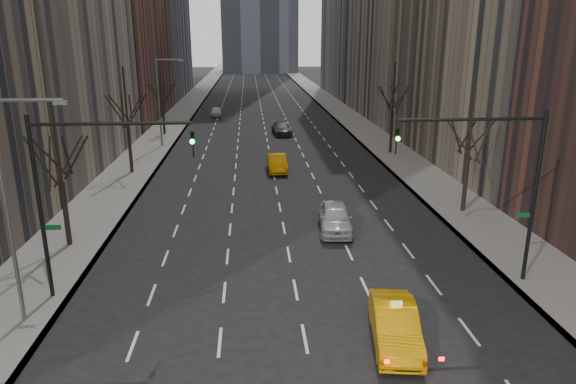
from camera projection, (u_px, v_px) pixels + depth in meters
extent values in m
cube|color=slate|center=(181.00, 113.00, 77.99)|extent=(4.50, 320.00, 0.15)
cube|color=slate|center=(341.00, 111.00, 79.76)|extent=(4.50, 320.00, 0.15)
cylinder|color=black|center=(66.00, 213.00, 27.83)|extent=(0.28, 0.28, 3.57)
cylinder|color=black|center=(56.00, 143.00, 26.70)|extent=(0.16, 0.16, 4.25)
cylinder|color=black|center=(67.00, 156.00, 27.78)|extent=(0.42, 1.80, 2.52)
cylinder|color=black|center=(76.00, 158.00, 27.30)|extent=(1.74, 0.72, 2.52)
cylinder|color=black|center=(68.00, 162.00, 26.48)|extent=(1.46, 1.25, 2.52)
cylinder|color=black|center=(50.00, 163.00, 26.14)|extent=(0.42, 1.80, 2.52)
cylinder|color=black|center=(41.00, 161.00, 26.62)|extent=(1.74, 0.72, 2.52)
cylinder|color=black|center=(50.00, 157.00, 27.44)|extent=(1.46, 1.25, 2.52)
cylinder|color=black|center=(130.00, 149.00, 43.04)|extent=(0.28, 0.28, 3.99)
cylinder|color=black|center=(125.00, 96.00, 41.78)|extent=(0.16, 0.16, 4.75)
cylinder|color=black|center=(131.00, 109.00, 42.93)|extent=(0.42, 1.80, 2.52)
cylinder|color=black|center=(137.00, 110.00, 42.45)|extent=(1.74, 0.72, 2.52)
cylinder|color=black|center=(133.00, 111.00, 41.63)|extent=(1.46, 1.25, 2.52)
cylinder|color=black|center=(122.00, 112.00, 41.29)|extent=(0.42, 1.80, 2.52)
cylinder|color=black|center=(116.00, 111.00, 41.77)|extent=(1.74, 0.72, 2.52)
cylinder|color=black|center=(120.00, 109.00, 42.59)|extent=(1.46, 1.25, 2.52)
cylinder|color=black|center=(164.00, 120.00, 60.32)|extent=(0.28, 0.28, 3.36)
cylinder|color=black|center=(161.00, 88.00, 59.25)|extent=(0.16, 0.16, 4.00)
cylinder|color=black|center=(164.00, 94.00, 60.30)|extent=(0.42, 1.80, 2.52)
cylinder|color=black|center=(169.00, 94.00, 59.82)|extent=(1.74, 0.72, 2.52)
cylinder|color=black|center=(167.00, 95.00, 59.00)|extent=(1.46, 1.25, 2.52)
cylinder|color=black|center=(159.00, 95.00, 58.66)|extent=(0.42, 1.80, 2.52)
cylinder|color=black|center=(154.00, 95.00, 59.14)|extent=(1.74, 0.72, 2.52)
cylinder|color=black|center=(157.00, 94.00, 59.96)|extent=(1.46, 1.25, 2.52)
cylinder|color=black|center=(465.00, 184.00, 33.38)|extent=(0.28, 0.28, 3.57)
cylinder|color=black|center=(471.00, 125.00, 32.25)|extent=(0.16, 0.16, 4.25)
cylinder|color=black|center=(467.00, 136.00, 33.33)|extent=(0.42, 1.80, 2.52)
cylinder|color=black|center=(480.00, 138.00, 32.85)|extent=(1.74, 0.72, 2.52)
cylinder|color=black|center=(484.00, 140.00, 32.03)|extent=(1.46, 1.25, 2.52)
cylinder|color=black|center=(473.00, 141.00, 31.69)|extent=(0.42, 1.80, 2.52)
cylinder|color=black|center=(459.00, 140.00, 32.17)|extent=(1.74, 0.72, 2.52)
cylinder|color=black|center=(456.00, 137.00, 32.99)|extent=(1.46, 1.25, 2.52)
cylinder|color=black|center=(391.00, 132.00, 50.50)|extent=(0.28, 0.28, 3.99)
cylinder|color=black|center=(394.00, 87.00, 49.24)|extent=(0.16, 0.16, 4.75)
cylinder|color=black|center=(392.00, 98.00, 50.39)|extent=(0.42, 1.80, 2.52)
cylinder|color=black|center=(401.00, 99.00, 49.91)|extent=(1.74, 0.72, 2.52)
cylinder|color=black|center=(402.00, 100.00, 49.09)|extent=(1.46, 1.25, 2.52)
cylinder|color=black|center=(394.00, 100.00, 48.75)|extent=(0.42, 1.80, 2.52)
cylinder|color=black|center=(386.00, 100.00, 49.23)|extent=(1.74, 0.72, 2.52)
cylinder|color=black|center=(385.00, 99.00, 50.05)|extent=(1.46, 1.25, 2.52)
cylinder|color=black|center=(40.00, 210.00, 21.55)|extent=(0.18, 0.18, 8.00)
cylinder|color=black|center=(111.00, 124.00, 20.74)|extent=(6.50, 0.14, 0.14)
imported|color=black|center=(193.00, 144.00, 21.24)|extent=(0.18, 0.22, 1.10)
sphere|color=#0CFF33|center=(192.00, 142.00, 21.02)|extent=(0.20, 0.20, 0.20)
cube|color=#0C5926|center=(53.00, 227.00, 21.81)|extent=(0.70, 0.04, 0.22)
cylinder|color=black|center=(534.00, 198.00, 23.11)|extent=(0.18, 0.18, 8.00)
cylinder|color=black|center=(473.00, 119.00, 21.83)|extent=(6.50, 0.14, 0.14)
imported|color=black|center=(396.00, 141.00, 21.86)|extent=(0.18, 0.22, 1.10)
sphere|color=#0CFF33|center=(398.00, 139.00, 21.64)|extent=(0.20, 0.20, 0.20)
cube|color=#0C5926|center=(523.00, 215.00, 23.31)|extent=(0.70, 0.04, 0.22)
cylinder|color=slate|center=(7.00, 215.00, 19.46)|extent=(0.16, 0.16, 9.00)
cylinder|color=slate|center=(26.00, 100.00, 18.32)|extent=(2.60, 0.14, 0.14)
cube|color=slate|center=(61.00, 103.00, 18.43)|extent=(0.50, 0.22, 0.15)
cylinder|color=slate|center=(159.00, 103.00, 52.88)|extent=(0.16, 0.16, 9.00)
cylinder|color=slate|center=(169.00, 60.00, 51.73)|extent=(2.60, 0.14, 0.14)
cube|color=slate|center=(181.00, 61.00, 51.84)|extent=(0.50, 0.22, 0.15)
imported|color=#F5A305|center=(395.00, 325.00, 19.24)|extent=(2.21, 4.76, 1.51)
imported|color=#A9ACB1|center=(335.00, 218.00, 30.54)|extent=(2.30, 4.85, 1.60)
imported|color=orange|center=(277.00, 163.00, 44.18)|extent=(1.63, 4.46, 1.46)
imported|color=#333338|center=(282.00, 129.00, 60.90)|extent=(2.48, 5.16, 1.45)
imported|color=silver|center=(216.00, 112.00, 75.17)|extent=(1.72, 3.94, 1.32)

